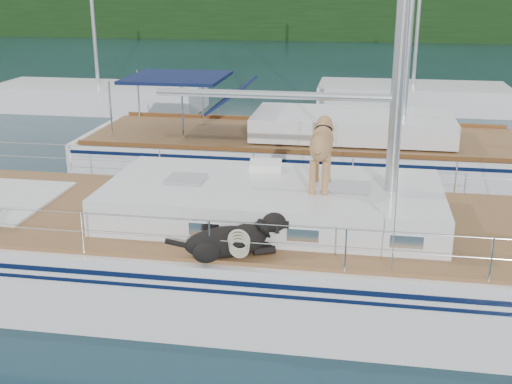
# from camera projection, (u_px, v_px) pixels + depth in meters

# --- Properties ---
(ground) EXTENTS (120.00, 120.00, 0.00)m
(ground) POSITION_uv_depth(u_px,v_px,m) (225.00, 285.00, 10.69)
(ground) COLOR black
(ground) RESTS_ON ground
(tree_line) EXTENTS (90.00, 3.00, 6.00)m
(tree_line) POSITION_uv_depth(u_px,v_px,m) (342.00, 2.00, 51.83)
(tree_line) COLOR black
(tree_line) RESTS_ON ground
(shore_bank) EXTENTS (92.00, 1.00, 1.20)m
(shore_bank) POSITION_uv_depth(u_px,v_px,m) (341.00, 32.00, 53.71)
(shore_bank) COLOR #595147
(shore_bank) RESTS_ON ground
(main_sailboat) EXTENTS (12.00, 3.98, 14.01)m
(main_sailboat) POSITION_uv_depth(u_px,v_px,m) (230.00, 248.00, 10.45)
(main_sailboat) COLOR silver
(main_sailboat) RESTS_ON ground
(neighbor_sailboat) EXTENTS (11.00, 3.50, 13.30)m
(neighbor_sailboat) POSITION_uv_depth(u_px,v_px,m) (307.00, 155.00, 16.12)
(neighbor_sailboat) COLOR silver
(neighbor_sailboat) RESTS_ON ground
(bg_boat_west) EXTENTS (8.00, 3.00, 11.65)m
(bg_boat_west) POSITION_uv_depth(u_px,v_px,m) (99.00, 98.00, 24.90)
(bg_boat_west) COLOR silver
(bg_boat_west) RESTS_ON ground
(bg_boat_center) EXTENTS (7.20, 3.00, 11.65)m
(bg_boat_center) POSITION_uv_depth(u_px,v_px,m) (412.00, 98.00, 24.89)
(bg_boat_center) COLOR silver
(bg_boat_center) RESTS_ON ground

